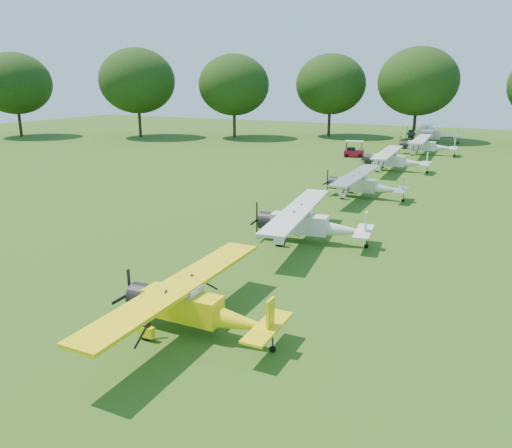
# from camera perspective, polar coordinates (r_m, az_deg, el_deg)

# --- Properties ---
(ground) EXTENTS (160.00, 160.00, 0.00)m
(ground) POSITION_cam_1_polar(r_m,az_deg,el_deg) (22.12, -1.79, -6.13)
(ground) COLOR #1B4B12
(ground) RESTS_ON ground
(tree_belt) EXTENTS (137.36, 130.27, 14.52)m
(tree_belt) POSITION_cam_1_polar(r_m,az_deg,el_deg) (19.19, 8.01, 14.93)
(tree_belt) COLOR black
(tree_belt) RESTS_ON ground
(aircraft_2) EXTENTS (5.97, 9.49, 1.88)m
(aircraft_2) POSITION_cam_1_polar(r_m,az_deg,el_deg) (17.23, -7.18, -9.01)
(aircraft_2) COLOR yellow
(aircraft_2) RESTS_ON ground
(aircraft_3) EXTENTS (6.35, 10.09, 1.98)m
(aircraft_3) POSITION_cam_1_polar(r_m,az_deg,el_deg) (26.60, 5.98, 0.30)
(aircraft_3) COLOR silver
(aircraft_3) RESTS_ON ground
(aircraft_4) EXTENTS (5.97, 9.47, 1.88)m
(aircraft_4) POSITION_cam_1_polar(r_m,az_deg,el_deg) (37.48, 12.14, 4.58)
(aircraft_4) COLOR silver
(aircraft_4) RESTS_ON ground
(aircraft_5) EXTENTS (6.34, 10.09, 1.99)m
(aircraft_5) POSITION_cam_1_polar(r_m,az_deg,el_deg) (49.46, 15.45, 7.19)
(aircraft_5) COLOR silver
(aircraft_5) RESTS_ON ground
(aircraft_6) EXTENTS (6.46, 10.28, 2.03)m
(aircraft_6) POSITION_cam_1_polar(r_m,az_deg,el_deg) (61.57, 18.85, 8.60)
(aircraft_6) COLOR silver
(aircraft_6) RESTS_ON ground
(aircraft_7) EXTENTS (7.20, 11.43, 2.24)m
(aircraft_7) POSITION_cam_1_polar(r_m,az_deg,el_deg) (73.77, 19.41, 9.76)
(aircraft_7) COLOR silver
(aircraft_7) RESTS_ON ground
(golf_cart) EXTENTS (2.32, 1.72, 1.79)m
(golf_cart) POSITION_cam_1_polar(r_m,az_deg,el_deg) (57.80, 11.05, 8.13)
(golf_cart) COLOR #AB0C23
(golf_cart) RESTS_ON ground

